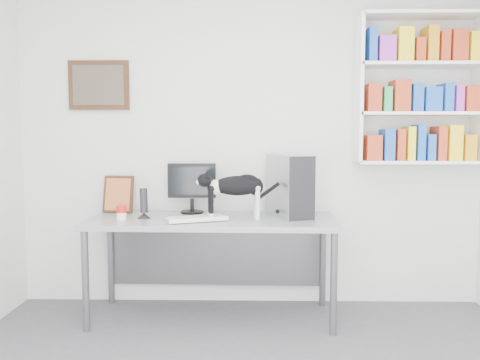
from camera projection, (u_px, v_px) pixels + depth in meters
The scene contains 11 objects.
room at pixel (249, 161), 2.42m from camera, with size 4.01×4.01×2.70m.
bookshelf at pixel (419, 89), 4.19m from camera, with size 1.03×0.28×1.24m, color white.
wall_art at pixel (99, 85), 4.36m from camera, with size 0.52×0.04×0.42m, color #412414.
desk at pixel (212, 268), 4.08m from camera, with size 1.95×0.76×0.81m, color gray.
monitor at pixel (192, 188), 4.28m from camera, with size 0.41×0.19×0.43m, color black.
keyboard at pixel (196, 219), 3.90m from camera, with size 0.46×0.18×0.04m, color beige.
pc_tower at pixel (290, 186), 4.10m from camera, with size 0.22×0.50×0.50m, color #A6A6AB.
speaker at pixel (144, 203), 4.02m from camera, with size 0.11×0.11×0.25m, color black.
leaning_print at pixel (118, 194), 4.32m from camera, with size 0.26×0.11×0.33m, color #412414.
soup_can at pixel (121, 213), 3.94m from camera, with size 0.08×0.08×0.11m, color red.
cat at pixel (236, 197), 3.94m from camera, with size 0.59×0.16×0.36m, color black, non-canonical shape.
Camera 1 is at (0.00, -2.42, 1.47)m, focal length 38.00 mm.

